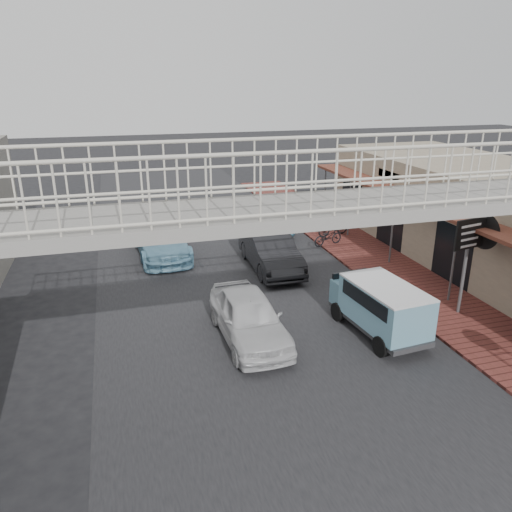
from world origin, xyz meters
TOP-DOWN VIEW (x-y plane):
  - ground at (0.00, 0.00)m, footprint 120.00×120.00m
  - road_strip at (0.00, 0.00)m, footprint 10.00×60.00m
  - sidewalk at (6.50, 3.00)m, footprint 3.00×40.00m
  - shophouse_row at (10.97, 4.00)m, footprint 7.20×18.00m
  - footbridge at (0.00, -4.00)m, footprint 16.40×2.40m
  - white_hatchback at (-0.50, 0.44)m, footprint 1.84×4.36m
  - dark_sedan at (1.89, 5.89)m, footprint 1.71×4.71m
  - angkot_curb at (3.04, 11.20)m, footprint 2.47×4.73m
  - angkot_far at (-2.25, 8.81)m, footprint 2.35×5.28m
  - angkot_van at (3.41, -0.38)m, footprint 1.88×3.57m
  - motorcycle_near at (5.30, 7.80)m, footprint 1.65×0.96m
  - motorcycle_far at (6.15, 9.08)m, footprint 1.92×0.96m
  - arrow_sign at (7.44, 0.24)m, footprint 2.01×1.31m

SIDE VIEW (x-z plane):
  - ground at x=0.00m, z-range 0.00..0.00m
  - road_strip at x=0.00m, z-range 0.00..0.01m
  - sidewalk at x=6.50m, z-range 0.00..0.10m
  - motorcycle_near at x=5.30m, z-range 0.10..0.92m
  - angkot_curb at x=3.04m, z-range 0.00..1.27m
  - motorcycle_far at x=6.15m, z-range 0.10..1.21m
  - white_hatchback at x=-0.50m, z-range 0.00..1.47m
  - angkot_far at x=-2.25m, z-range 0.00..1.50m
  - dark_sedan at x=1.89m, z-range 0.00..1.54m
  - angkot_van at x=3.41m, z-range 0.23..1.91m
  - shophouse_row at x=10.97m, z-range 0.01..4.01m
  - arrow_sign at x=7.44m, z-range 1.13..4.47m
  - footbridge at x=0.00m, z-range 0.01..6.35m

